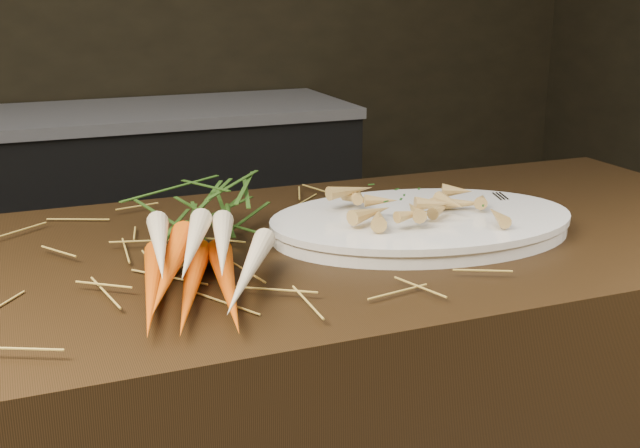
{
  "coord_description": "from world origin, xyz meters",
  "views": [
    {
      "loc": [
        -0.05,
        -0.81,
        1.29
      ],
      "look_at": [
        0.36,
        0.2,
        0.96
      ],
      "focal_mm": 45.0,
      "sensor_mm": 36.0,
      "label": 1
    }
  ],
  "objects": [
    {
      "name": "root_veg_bunch",
      "position": [
        0.2,
        0.27,
        0.95
      ],
      "size": [
        0.29,
        0.55,
        0.1
      ],
      "rotation": [
        0.0,
        0.0,
        -0.29
      ],
      "color": "#E04000",
      "rests_on": "main_counter"
    },
    {
      "name": "straw_bedding",
      "position": [
        0.0,
        0.3,
        0.91
      ],
      "size": [
        1.4,
        0.6,
        0.02
      ],
      "primitive_type": null,
      "color": "#A38836",
      "rests_on": "main_counter"
    },
    {
      "name": "roasted_veg_heap",
      "position": [
        0.56,
        0.27,
        0.95
      ],
      "size": [
        0.26,
        0.2,
        0.05
      ],
      "primitive_type": null,
      "rotation": [
        0.0,
        0.0,
        -0.12
      ],
      "color": "#A17040",
      "rests_on": "serving_platter"
    },
    {
      "name": "serving_fork",
      "position": [
        0.73,
        0.23,
        0.93
      ],
      "size": [
        0.07,
        0.18,
        0.0
      ],
      "primitive_type": "cube",
      "rotation": [
        0.0,
        0.0,
        -0.27
      ],
      "color": "silver",
      "rests_on": "serving_platter"
    },
    {
      "name": "back_counter",
      "position": [
        0.3,
        2.18,
        0.42
      ],
      "size": [
        1.82,
        0.62,
        0.84
      ],
      "color": "black",
      "rests_on": "ground"
    },
    {
      "name": "serving_platter",
      "position": [
        0.56,
        0.27,
        0.91
      ],
      "size": [
        0.52,
        0.38,
        0.03
      ],
      "primitive_type": null,
      "rotation": [
        0.0,
        0.0,
        -0.12
      ],
      "color": "white",
      "rests_on": "main_counter"
    }
  ]
}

